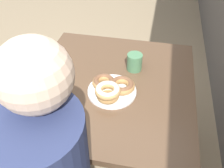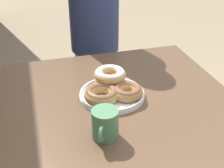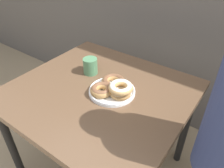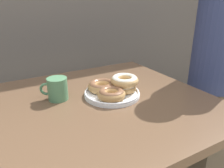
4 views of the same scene
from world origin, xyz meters
name	(u,v)px [view 4 (image 4 of 4)]	position (x,y,z in m)	size (l,w,h in m)	color
dining_table	(100,116)	(0.00, 0.28, 0.67)	(1.01, 0.94, 0.75)	brown
donut_plate	(114,88)	(0.08, 0.30, 0.79)	(0.29, 0.27, 0.09)	white
coffee_mug	(57,89)	(-0.16, 0.39, 0.80)	(0.12, 0.09, 0.10)	#4C7F56
person_figure	(215,83)	(0.74, 0.22, 0.71)	(0.37, 0.28, 1.41)	brown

